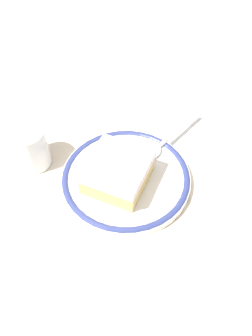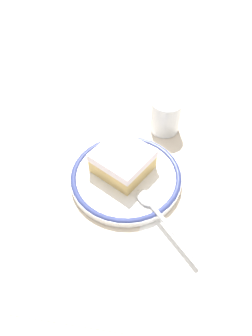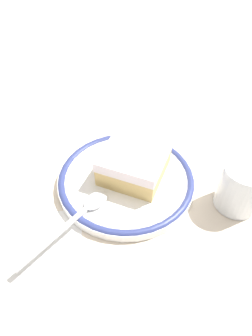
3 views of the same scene
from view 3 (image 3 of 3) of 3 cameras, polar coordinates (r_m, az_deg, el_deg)
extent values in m
plane|color=#B7B2A8|center=(0.45, -0.74, -3.88)|extent=(2.40, 2.40, 0.00)
cube|color=beige|center=(0.45, -0.75, -3.82)|extent=(0.50, 0.37, 0.00)
cylinder|color=white|center=(0.45, 0.00, -2.34)|extent=(0.20, 0.20, 0.01)
torus|color=navy|center=(0.45, 0.00, -2.03)|extent=(0.20, 0.20, 0.01)
cube|color=#DBB76B|center=(0.45, 1.59, 0.41)|extent=(0.12, 0.12, 0.03)
cube|color=white|center=(0.43, 1.65, 2.50)|extent=(0.12, 0.12, 0.02)
ellipsoid|color=silver|center=(0.42, -5.75, -6.06)|extent=(0.05, 0.04, 0.01)
cylinder|color=silver|center=(0.39, -13.63, -12.61)|extent=(0.09, 0.08, 0.01)
cylinder|color=silver|center=(0.44, 20.85, -3.33)|extent=(0.06, 0.06, 0.07)
cylinder|color=silver|center=(0.45, 20.05, -5.39)|extent=(0.05, 0.05, 0.02)
cube|color=white|center=(0.41, -16.78, -14.15)|extent=(0.13, 0.12, 0.00)
camera|label=1|loc=(0.64, -1.15, 54.08)|focal=36.68mm
camera|label=2|loc=(0.42, -81.39, 32.51)|focal=34.22mm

